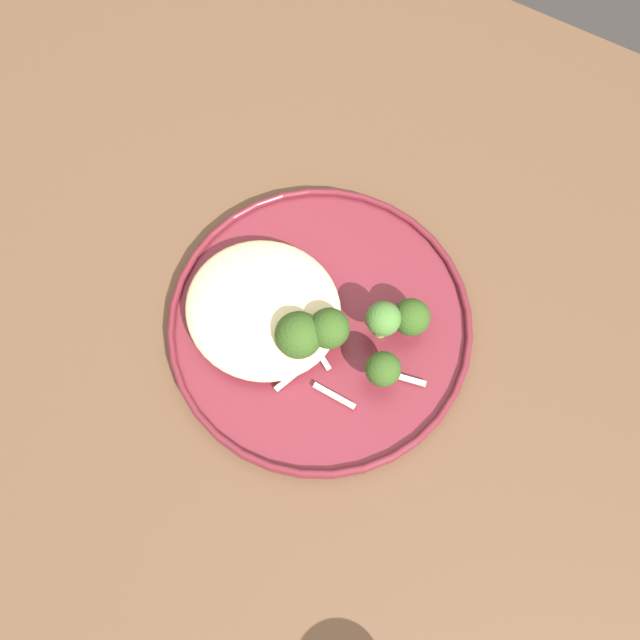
{
  "coord_description": "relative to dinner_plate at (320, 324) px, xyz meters",
  "views": [
    {
      "loc": [
        -0.16,
        0.15,
        1.36
      ],
      "look_at": [
        -0.05,
        -0.04,
        0.76
      ],
      "focal_mm": 38.28,
      "sensor_mm": 36.0,
      "label": 1
    }
  ],
  "objects": [
    {
      "name": "ground",
      "position": [
        0.05,
        0.04,
        -0.75
      ],
      "size": [
        6.0,
        6.0,
        0.0
      ],
      "primitive_type": "plane",
      "color": "#2D2B28"
    },
    {
      "name": "wooden_dining_table",
      "position": [
        0.05,
        0.04,
        -0.09
      ],
      "size": [
        1.4,
        1.0,
        0.74
      ],
      "color": "brown",
      "rests_on": "ground"
    },
    {
      "name": "dinner_plate",
      "position": [
        0.0,
        0.0,
        0.0
      ],
      "size": [
        0.29,
        0.29,
        0.02
      ],
      "color": "maroon",
      "rests_on": "wooden_dining_table"
    },
    {
      "name": "noodle_bed",
      "position": [
        0.05,
        0.02,
        0.02
      ],
      "size": [
        0.15,
        0.14,
        0.03
      ],
      "color": "beige",
      "rests_on": "dinner_plate"
    },
    {
      "name": "seared_scallop_rear_pale",
      "position": [
        0.05,
        0.02,
        0.01
      ],
      "size": [
        0.03,
        0.03,
        0.01
      ],
      "color": "beige",
      "rests_on": "dinner_plate"
    },
    {
      "name": "seared_scallop_right_edge",
      "position": [
        0.02,
        0.05,
        0.01
      ],
      "size": [
        0.03,
        0.03,
        0.02
      ],
      "color": "#E5C689",
      "rests_on": "dinner_plate"
    },
    {
      "name": "seared_scallop_large_seared",
      "position": [
        0.07,
        -0.01,
        0.01
      ],
      "size": [
        0.03,
        0.03,
        0.01
      ],
      "color": "#E5C689",
      "rests_on": "dinner_plate"
    },
    {
      "name": "seared_scallop_left_edge",
      "position": [
        0.08,
        0.05,
        0.01
      ],
      "size": [
        0.03,
        0.03,
        0.01
      ],
      "color": "beige",
      "rests_on": "dinner_plate"
    },
    {
      "name": "broccoli_floret_small_sprig",
      "position": [
        -0.02,
        0.01,
        0.04
      ],
      "size": [
        0.04,
        0.04,
        0.05
      ],
      "color": "#7A994C",
      "rests_on": "dinner_plate"
    },
    {
      "name": "broccoli_floret_near_rim",
      "position": [
        -0.07,
        0.02,
        0.03
      ],
      "size": [
        0.03,
        0.03,
        0.05
      ],
      "color": "#7A994C",
      "rests_on": "dinner_plate"
    },
    {
      "name": "broccoli_floret_front_edge",
      "position": [
        0.01,
        0.03,
        0.03
      ],
      "size": [
        0.04,
        0.04,
        0.05
      ],
      "color": "#7A994C",
      "rests_on": "dinner_plate"
    },
    {
      "name": "broccoli_floret_rear_charred",
      "position": [
        -0.07,
        -0.04,
        0.03
      ],
      "size": [
        0.04,
        0.04,
        0.05
      ],
      "color": "#7A994C",
      "rests_on": "dinner_plate"
    },
    {
      "name": "broccoli_floret_beside_noodles",
      "position": [
        -0.05,
        -0.02,
        0.04
      ],
      "size": [
        0.03,
        0.03,
        0.05
      ],
      "color": "#7A994C",
      "rests_on": "dinner_plate"
    },
    {
      "name": "onion_sliver_pale_crescent",
      "position": [
        -0.09,
        0.01,
        0.01
      ],
      "size": [
        0.05,
        0.01,
        0.0
      ],
      "primitive_type": "cube",
      "rotation": [
        0.0,
        0.0,
        3.36
      ],
      "color": "silver",
      "rests_on": "dinner_plate"
    },
    {
      "name": "onion_sliver_curled_piece",
      "position": [
        -0.01,
        0.05,
        0.01
      ],
      "size": [
        0.02,
        0.05,
        0.0
      ],
      "primitive_type": "cube",
      "rotation": [
        0.0,
        0.0,
        4.36
      ],
      "color": "silver",
      "rests_on": "dinner_plate"
    },
    {
      "name": "onion_sliver_short_strip",
      "position": [
        -0.05,
        0.06,
        0.01
      ],
      "size": [
        0.04,
        0.01,
        0.0
      ],
      "primitive_type": "cube",
      "rotation": [
        0.0,
        0.0,
        3.14
      ],
      "color": "silver",
      "rests_on": "dinner_plate"
    },
    {
      "name": "onion_sliver_long_sliver",
      "position": [
        -0.01,
        0.02,
        0.01
      ],
      "size": [
        0.05,
        0.03,
        0.0
      ],
      "primitive_type": "cube",
      "rotation": [
        0.0,
        0.0,
        2.63
      ],
      "color": "silver",
      "rests_on": "dinner_plate"
    }
  ]
}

